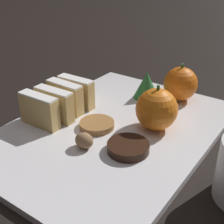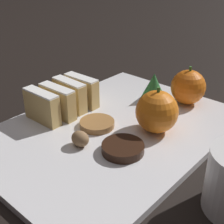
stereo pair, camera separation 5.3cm
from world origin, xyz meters
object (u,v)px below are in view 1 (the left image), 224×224
(orange_far, at_px, (157,109))
(walnut, at_px, (82,140))
(orange_near, at_px, (180,84))
(chocolate_cookie, at_px, (128,147))

(orange_far, bearing_deg, walnut, -119.72)
(orange_near, relative_size, chocolate_cookie, 1.17)
(chocolate_cookie, bearing_deg, walnut, -154.84)
(orange_far, height_order, walnut, orange_far)
(walnut, xyz_separation_m, chocolate_cookie, (0.07, 0.03, -0.01))
(orange_near, relative_size, walnut, 2.52)
(orange_near, height_order, walnut, orange_near)
(orange_far, xyz_separation_m, chocolate_cookie, (-0.00, -0.09, -0.03))
(orange_near, distance_m, walnut, 0.25)
(orange_near, relative_size, orange_far, 0.96)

